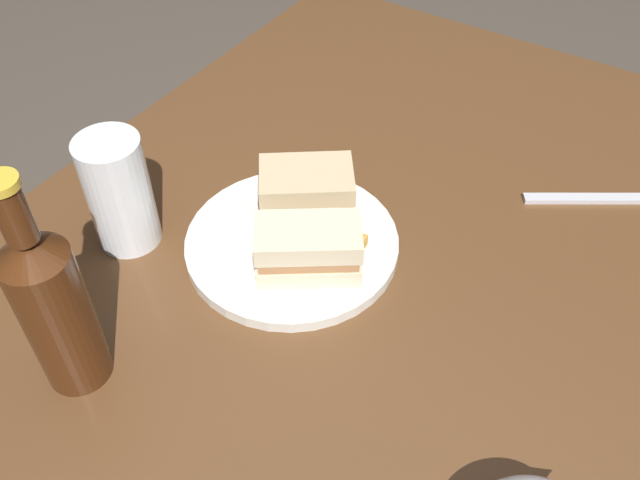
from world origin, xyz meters
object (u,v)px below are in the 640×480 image
(plate, at_px, (292,243))
(pint_glass, at_px, (121,199))
(sandwich_half_left, at_px, (308,249))
(sandwich_half_right, at_px, (307,192))
(cider_bottle, at_px, (54,306))
(fork, at_px, (590,199))

(plate, height_order, pint_glass, pint_glass)
(sandwich_half_left, xyz_separation_m, pint_glass, (-0.07, 0.23, 0.02))
(sandwich_half_right, xyz_separation_m, cider_bottle, (-0.33, 0.08, 0.06))
(sandwich_half_left, distance_m, cider_bottle, 0.29)
(plate, relative_size, sandwich_half_left, 1.91)
(sandwich_half_right, bearing_deg, plate, -167.69)
(pint_glass, distance_m, fork, 0.62)
(plate, distance_m, fork, 0.41)
(cider_bottle, height_order, fork, cider_bottle)
(plate, height_order, fork, plate)
(plate, xyz_separation_m, pint_glass, (-0.10, 0.19, 0.06))
(plate, xyz_separation_m, fork, (0.29, -0.29, -0.00))
(sandwich_half_left, distance_m, fork, 0.41)
(sandwich_half_right, distance_m, cider_bottle, 0.34)
(plate, relative_size, fork, 1.49)
(fork, bearing_deg, sandwich_half_right, 5.88)
(plate, height_order, cider_bottle, cider_bottle)
(pint_glass, bearing_deg, sandwich_half_right, -49.64)
(plate, relative_size, cider_bottle, 1.00)
(sandwich_half_right, height_order, pint_glass, pint_glass)
(plate, distance_m, cider_bottle, 0.31)
(plate, xyz_separation_m, cider_bottle, (-0.27, 0.09, 0.10))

